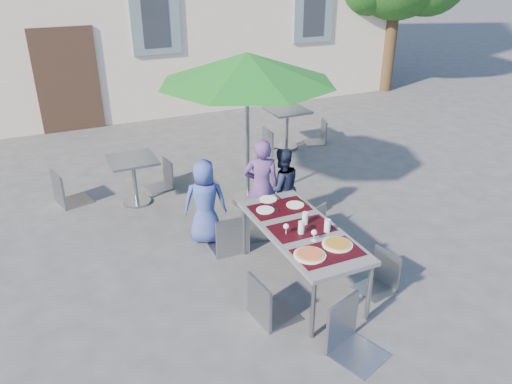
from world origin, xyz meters
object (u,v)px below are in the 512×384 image
chair_3 (268,274)px  chair_5 (354,299)px  child_1 (261,187)px  pizza_near_left (310,255)px  cafe_table_1 (287,121)px  chair_4 (384,251)px  dining_table (301,233)px  cafe_table_0 (134,173)px  pizza_near_right (337,244)px  bg_chair_r_1 (320,117)px  bg_chair_l_1 (273,126)px  chair_1 (256,207)px  chair_0 (229,211)px  chair_2 (312,202)px  bg_chair_l_0 (62,167)px  child_2 (281,188)px  bg_chair_r_0 (161,158)px  child_0 (205,202)px  patio_umbrella (247,69)px

chair_3 → chair_5: bearing=-54.8°
child_1 → pizza_near_left: bearing=102.6°
cafe_table_1 → chair_4: bearing=-104.5°
dining_table → cafe_table_0: dining_table is taller
pizza_near_right → bg_chair_r_1: bg_chair_r_1 is taller
chair_5 → cafe_table_1: 5.70m
bg_chair_l_1 → bg_chair_r_1: 1.22m
dining_table → cafe_table_1: bearing=64.0°
chair_1 → bg_chair_r_1: bg_chair_r_1 is taller
chair_0 → cafe_table_0: bearing=112.5°
dining_table → chair_5: 1.18m
chair_2 → chair_3: size_ratio=0.87×
dining_table → bg_chair_l_0: bearing=124.2°
child_1 → bg_chair_l_0: child_1 is taller
dining_table → child_2: bearing=71.7°
child_2 → chair_3: bearing=60.4°
chair_3 → bg_chair_r_0: 3.76m
chair_5 → child_0: bearing=102.5°
bg_chair_r_0 → cafe_table_1: bearing=15.9°
patio_umbrella → child_1: bearing=-102.0°
dining_table → pizza_near_left: pizza_near_left is taller
patio_umbrella → pizza_near_right: bearing=-93.0°
patio_umbrella → bg_chair_l_0: (-2.59, 1.15, -1.47)m
chair_4 → bg_chair_r_0: bg_chair_r_0 is taller
child_1 → bg_chair_r_0: size_ratio=1.53×
child_2 → cafe_table_0: 2.34m
child_1 → chair_3: 1.91m
patio_umbrella → cafe_table_0: (-1.60, 0.73, -1.58)m
chair_0 → bg_chair_l_0: (-1.80, 2.36, 0.01)m
chair_1 → chair_5: chair_5 is taller
patio_umbrella → cafe_table_0: size_ratio=3.45×
cafe_table_0 → cafe_table_1: (3.29, 1.19, 0.06)m
pizza_near_right → child_0: 2.06m
chair_2 → bg_chair_l_1: 3.05m
child_2 → chair_3: 2.09m
child_2 → chair_5: bearing=79.3°
dining_table → bg_chair_l_0: bg_chair_l_0 is taller
cafe_table_0 → bg_chair_r_0: 0.68m
cafe_table_1 → bg_chair_r_1: 0.75m
dining_table → child_0: (-0.67, 1.40, -0.11)m
patio_umbrella → cafe_table_0: bearing=155.6°
patio_umbrella → bg_chair_l_0: 3.19m
chair_4 → bg_chair_l_0: (-3.10, 3.82, 0.12)m
cafe_table_0 → cafe_table_1: size_ratio=0.93×
chair_2 → chair_0: bearing=177.9°
cafe_table_0 → chair_1: bearing=-54.9°
child_0 → chair_4: size_ratio=1.35×
chair_2 → bg_chair_l_0: bg_chair_l_0 is taller
chair_0 → bg_chair_r_0: bearing=96.3°
chair_3 → chair_4: chair_3 is taller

